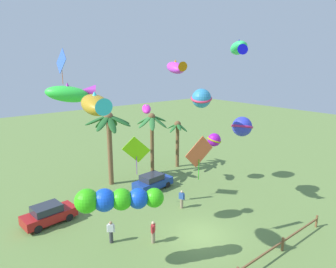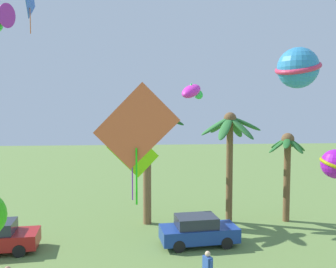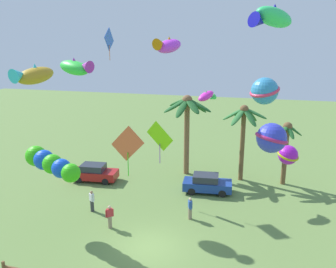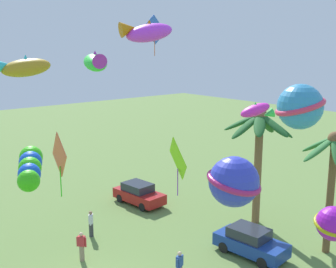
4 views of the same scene
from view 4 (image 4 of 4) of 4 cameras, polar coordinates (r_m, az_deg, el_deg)
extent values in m
cylinder|color=brown|center=(24.09, 21.29, -8.01)|extent=(0.40, 0.40, 6.36)
ellipsoid|color=#2D7033|center=(24.21, 21.83, -1.17)|extent=(1.40, 1.96, 1.27)
ellipsoid|color=#2D7033|center=(23.70, 19.86, -1.33)|extent=(1.93, 0.71, 1.30)
ellipsoid|color=#2D7033|center=(23.00, 19.98, -1.98)|extent=(1.47, 1.80, 1.48)
sphere|color=brown|center=(23.25, 21.87, -0.60)|extent=(0.75, 0.75, 0.75)
cylinder|color=brown|center=(26.72, 12.15, -4.91)|extent=(0.49, 0.49, 6.90)
ellipsoid|color=#1E5623|center=(25.29, 14.24, 1.16)|extent=(2.38, 0.92, 1.32)
ellipsoid|color=#1E5623|center=(26.13, 14.60, 1.08)|extent=(2.08, 1.92, 1.65)
ellipsoid|color=#1E5623|center=(26.94, 13.28, 1.41)|extent=(1.15, 2.23, 1.69)
ellipsoid|color=#1E5623|center=(27.06, 11.68, 2.10)|extent=(2.35, 1.87, 1.19)
ellipsoid|color=#1E5623|center=(26.13, 10.07, 1.61)|extent=(2.30, 1.83, 1.37)
ellipsoid|color=#1E5623|center=(25.42, 10.65, 1.04)|extent=(1.17, 2.29, 1.59)
ellipsoid|color=#1E5623|center=(24.91, 12.41, 1.19)|extent=(1.96, 2.29, 1.23)
sphere|color=brown|center=(25.95, 12.48, 2.42)|extent=(0.92, 0.92, 0.92)
cube|color=#A51919|center=(30.15, -3.96, -8.42)|extent=(4.05, 2.08, 0.70)
cube|color=#282D38|center=(30.05, -4.17, -7.23)|extent=(2.17, 1.69, 0.56)
cylinder|color=black|center=(29.93, -1.25, -9.17)|extent=(0.62, 0.24, 0.60)
cylinder|color=black|center=(28.93, -3.49, -9.95)|extent=(0.62, 0.24, 0.60)
cylinder|color=black|center=(31.59, -4.37, -8.05)|extent=(0.62, 0.24, 0.60)
cylinder|color=black|center=(30.65, -6.58, -8.73)|extent=(0.62, 0.24, 0.60)
cube|color=navy|center=(23.62, 11.26, -14.60)|extent=(4.05, 2.09, 0.70)
cube|color=#282D38|center=(23.42, 11.00, -13.12)|extent=(2.17, 1.70, 0.56)
cylinder|color=black|center=(23.82, 14.82, -15.35)|extent=(0.62, 0.24, 0.60)
cylinder|color=black|center=(22.61, 12.78, -16.81)|extent=(0.62, 0.24, 0.60)
cylinder|color=black|center=(24.93, 9.84, -13.83)|extent=(0.62, 0.24, 0.60)
cylinder|color=black|center=(23.78, 7.63, -15.10)|extent=(0.62, 0.24, 0.60)
cylinder|color=gray|center=(23.18, -11.68, -15.66)|extent=(0.26, 0.26, 0.84)
cube|color=#B72D33|center=(22.87, -11.76, -14.13)|extent=(0.44, 0.42, 0.54)
sphere|color=beige|center=(22.71, -11.80, -13.28)|extent=(0.21, 0.21, 0.21)
cylinder|color=#B72D33|center=(22.81, -11.20, -14.32)|extent=(0.09, 0.09, 0.52)
cylinder|color=#B72D33|center=(22.98, -12.30, -14.17)|extent=(0.09, 0.09, 0.52)
cube|color=#2D519E|center=(20.60, 1.59, -16.96)|extent=(0.36, 0.44, 0.54)
sphere|color=beige|center=(20.42, 1.60, -16.03)|extent=(0.21, 0.21, 0.21)
cylinder|color=#2D519E|center=(20.44, 1.31, -17.36)|extent=(0.09, 0.09, 0.52)
cylinder|color=#2D519E|center=(20.80, 1.87, -16.80)|extent=(0.09, 0.09, 0.52)
cylinder|color=#38383D|center=(25.71, -10.45, -12.74)|extent=(0.26, 0.26, 0.84)
cube|color=silver|center=(25.43, -10.51, -11.33)|extent=(0.44, 0.41, 0.54)
sphere|color=#A37556|center=(25.29, -10.55, -10.54)|extent=(0.21, 0.21, 0.21)
cylinder|color=silver|center=(25.24, -10.56, -11.63)|extent=(0.09, 0.09, 0.52)
cylinder|color=silver|center=(25.66, -10.45, -11.23)|extent=(0.09, 0.09, 0.52)
cube|color=#E76239|center=(18.30, -14.63, -2.79)|extent=(2.06, 0.39, 2.08)
cylinder|color=#24D817|center=(18.63, -14.44, -6.33)|extent=(0.04, 0.04, 1.36)
ellipsoid|color=#CF37EF|center=(18.66, -2.56, 13.65)|extent=(1.69, 2.44, 1.10)
cone|color=#CB760A|center=(18.37, -5.46, 14.12)|extent=(0.88, 0.94, 0.77)
cone|color=#CB760A|center=(18.68, -2.57, 14.71)|extent=(0.53, 0.53, 0.43)
ellipsoid|color=#B3881D|center=(24.03, -18.81, 8.57)|extent=(1.83, 2.93, 1.25)
cone|color=#30C6D9|center=(23.85, -21.66, 8.68)|extent=(1.00, 1.07, 0.93)
cone|color=#30C6D9|center=(24.01, -18.88, 9.60)|extent=(0.62, 0.62, 0.54)
cube|color=blue|center=(26.82, -1.86, 14.08)|extent=(0.25, 1.82, 1.80)
cylinder|color=#D75919|center=(26.80, -1.84, 11.87)|extent=(0.04, 0.04, 1.18)
sphere|color=#2F3AC8|center=(13.84, 9.00, -6.45)|extent=(1.67, 1.67, 1.67)
torus|color=#AD2166|center=(13.84, 9.00, -6.45)|extent=(2.46, 2.47, 0.64)
sphere|color=#3189C1|center=(17.14, 17.60, 3.58)|extent=(1.79, 1.79, 1.79)
torus|color=#DC3358|center=(17.14, 17.60, 3.58)|extent=(2.77, 2.77, 0.78)
sphere|color=#33C515|center=(25.52, -18.21, -3.02)|extent=(1.33, 1.33, 1.33)
sphere|color=blue|center=(24.64, -18.28, -3.71)|extent=(1.28, 1.28, 1.28)
sphere|color=#33C515|center=(23.76, -18.35, -4.44)|extent=(1.23, 1.23, 1.23)
sphere|color=blue|center=(22.89, -18.43, -5.24)|extent=(1.17, 1.17, 1.17)
sphere|color=#33C515|center=(22.02, -18.51, -6.09)|extent=(1.12, 1.12, 1.12)
ellipsoid|color=#EB2CC0|center=(21.94, 11.82, 3.21)|extent=(1.57, 1.86, 1.04)
cone|color=#35DE52|center=(22.23, 13.54, 2.67)|extent=(0.77, 0.81, 0.64)
cone|color=#35DE52|center=(21.90, 11.85, 3.89)|extent=(0.44, 0.44, 0.33)
ellipsoid|color=#31DF3F|center=(25.64, -9.91, 9.60)|extent=(3.09, 2.27, 1.35)
cone|color=purple|center=(24.45, -9.48, 9.92)|extent=(1.21, 1.15, 0.97)
cone|color=purple|center=(25.63, -9.94, 10.58)|extent=(0.69, 0.69, 0.55)
cube|color=#86E813|center=(22.55, 1.35, -3.36)|extent=(2.26, 0.81, 2.33)
cylinder|color=purple|center=(22.94, 1.33, -6.61)|extent=(0.05, 0.05, 1.54)
sphere|color=purple|center=(17.28, 21.68, -11.30)|extent=(1.32, 1.32, 1.32)
torus|color=#A9A610|center=(17.28, 21.68, -11.30)|extent=(2.03, 2.03, 0.59)
camera|label=1|loc=(29.64, -51.67, 9.47)|focal=32.47mm
camera|label=2|loc=(16.57, -42.20, -5.56)|focal=38.47mm
camera|label=3|loc=(13.16, -85.95, 4.44)|focal=37.03mm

